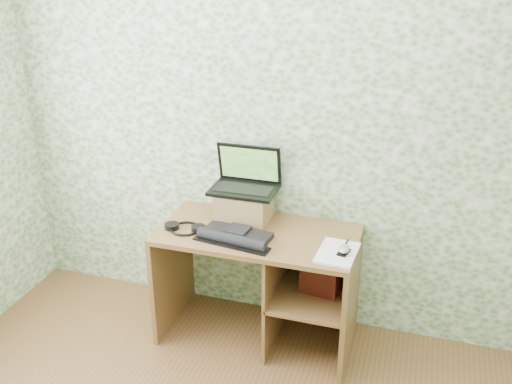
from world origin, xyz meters
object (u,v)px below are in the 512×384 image
(keyboard, at_px, (235,236))
(desk, at_px, (271,270))
(notepad, at_px, (337,253))
(laptop, at_px, (246,179))
(riser, at_px, (244,205))

(keyboard, bearing_deg, desk, 49.02)
(desk, distance_m, notepad, 0.52)
(notepad, bearing_deg, desk, 164.92)
(laptop, height_order, keyboard, laptop)
(desk, relative_size, notepad, 4.04)
(desk, height_order, laptop, laptop)
(desk, xyz_separation_m, notepad, (0.42, -0.14, 0.28))
(riser, distance_m, keyboard, 0.28)
(laptop, bearing_deg, keyboard, -84.34)
(desk, distance_m, laptop, 0.59)
(riser, xyz_separation_m, laptop, (0.00, 0.04, 0.16))
(desk, xyz_separation_m, keyboard, (-0.18, -0.16, 0.29))
(laptop, bearing_deg, desk, -37.29)
(riser, height_order, laptop, laptop)
(keyboard, bearing_deg, riser, 104.68)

